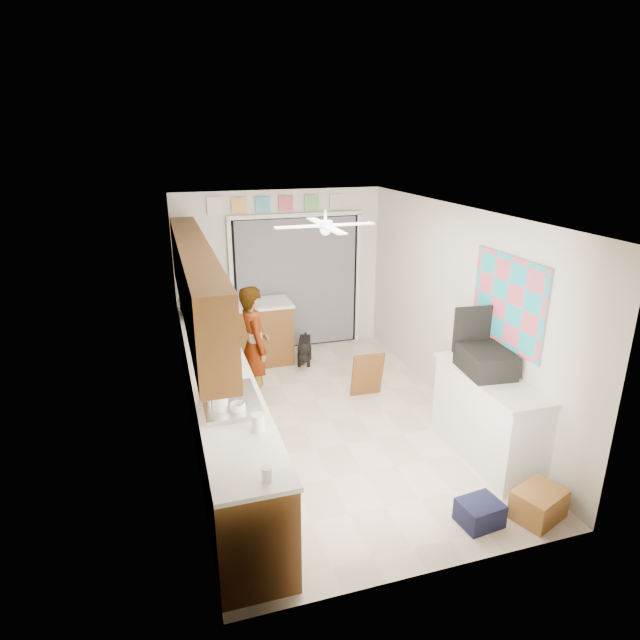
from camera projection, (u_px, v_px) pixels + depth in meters
floor at (330, 420)px, 6.46m from camera, size 5.00×5.00×0.00m
ceiling at (331, 211)px, 5.64m from camera, size 5.00×5.00×0.00m
wall_back at (280, 272)px, 8.31m from camera, size 3.20×0.00×3.20m
wall_front at (440, 434)px, 3.80m from camera, size 3.20×0.00×3.20m
wall_left at (186, 338)px, 5.61m from camera, size 0.00×5.00×5.00m
wall_right at (455, 310)px, 6.50m from camera, size 0.00×5.00×5.00m
left_base_cabinets at (219, 402)px, 5.95m from camera, size 0.60×4.80×0.90m
left_countertop at (217, 363)px, 5.80m from camera, size 0.62×4.80×0.04m
upper_cabinets at (196, 281)px, 5.65m from camera, size 0.32×4.00×0.80m
sink_basin at (230, 401)px, 4.89m from camera, size 0.50×0.76×0.06m
faucet at (209, 395)px, 4.81m from camera, size 0.03×0.03×0.22m
peninsula_base at (257, 334)px, 7.98m from camera, size 1.00×0.60×0.90m
peninsula_top at (255, 304)px, 7.83m from camera, size 1.04×0.64×0.04m
back_opening_recess at (297, 283)px, 8.42m from camera, size 2.00×0.06×2.10m
curtain_panel at (297, 284)px, 8.38m from camera, size 1.90×0.03×2.05m
door_trim_left at (232, 289)px, 8.11m from camera, size 0.06×0.04×2.10m
door_trim_right at (358, 279)px, 8.68m from camera, size 0.06×0.04×2.10m
door_trim_head at (296, 215)px, 8.04m from camera, size 2.10×0.04×0.06m
header_frame_0 at (239, 205)px, 7.77m from camera, size 0.22×0.02×0.22m
header_frame_1 at (263, 204)px, 7.87m from camera, size 0.22×0.02×0.22m
header_frame_2 at (286, 203)px, 7.97m from camera, size 0.22×0.02×0.22m
header_frame_3 at (311, 202)px, 8.08m from camera, size 0.22×0.02×0.22m
header_frame_4 at (336, 201)px, 8.19m from camera, size 0.22×0.02×0.22m
route66_sign at (215, 206)px, 7.68m from camera, size 0.22×0.02×0.26m
right_counter_base at (487, 418)px, 5.61m from camera, size 0.50×1.40×0.90m
right_counter_top at (491, 378)px, 5.45m from camera, size 0.54×1.44×0.04m
abstract_painting at (508, 302)px, 5.46m from camera, size 0.03×1.15×0.95m
ceiling_fan at (325, 225)px, 5.88m from camera, size 1.14×1.14×0.24m
microwave at (199, 303)px, 7.26m from camera, size 0.50×0.65×0.33m
soap_bottle at (212, 357)px, 5.47m from camera, size 0.15×0.15×0.34m
cup at (238, 409)px, 4.68m from camera, size 0.17×0.17×0.11m
jar_a at (258, 422)px, 4.41m from camera, size 0.13×0.13×0.15m
jar_b at (267, 474)px, 3.77m from camera, size 0.10×0.10×0.11m
paper_towel_roll at (220, 399)px, 4.66m from camera, size 0.15×0.15×0.30m
suitcase at (485, 361)px, 5.49m from camera, size 0.50×0.63×0.25m
suitcase_rim at (484, 371)px, 5.52m from camera, size 0.50×0.62×0.02m
suitcase_lid at (472, 329)px, 5.67m from camera, size 0.42×0.07×0.50m
cardboard_box at (539, 504)px, 4.78m from camera, size 0.54×0.47×0.28m
navy_crate at (480, 513)px, 4.71m from camera, size 0.39×0.34×0.22m
cabinet_door_panel at (367, 375)px, 6.95m from camera, size 0.42×0.18×0.62m
man at (254, 346)px, 6.63m from camera, size 0.42×0.60×1.56m
dog at (304, 350)px, 8.01m from camera, size 0.41×0.60×0.44m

